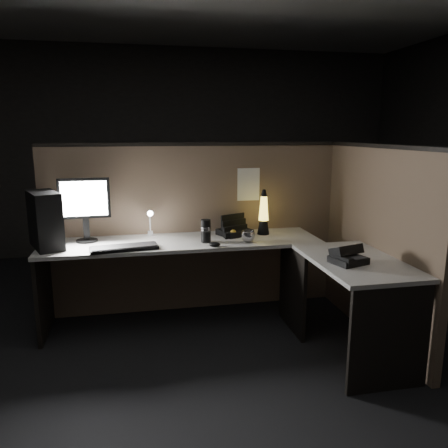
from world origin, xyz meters
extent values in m
plane|color=black|center=(0.00, 0.00, 0.00)|extent=(6.00, 6.00, 0.00)
plane|color=#282623|center=(0.00, 3.00, 1.35)|extent=(6.00, 0.00, 6.00)
cube|color=brown|center=(0.00, 0.93, 0.75)|extent=(2.66, 0.06, 1.50)
cube|color=brown|center=(1.33, 0.10, 0.75)|extent=(0.06, 1.66, 1.50)
cube|color=#A6A39C|center=(-0.15, 0.60, 0.71)|extent=(2.30, 0.60, 0.03)
cube|color=#A6A39C|center=(1.00, -0.20, 0.71)|extent=(0.60, 1.00, 0.03)
cube|color=black|center=(-1.28, 0.60, 0.35)|extent=(0.03, 0.55, 0.70)
cube|color=black|center=(1.00, -0.68, 0.35)|extent=(0.55, 0.03, 0.70)
cube|color=black|center=(0.72, 0.30, 0.35)|extent=(0.03, 0.55, 0.70)
cube|color=black|center=(-1.22, 0.59, 0.95)|extent=(0.33, 0.46, 0.44)
cylinder|color=black|center=(-0.93, 0.72, 0.74)|extent=(0.17, 0.17, 0.01)
cube|color=black|center=(-0.93, 0.74, 0.84)|extent=(0.05, 0.04, 0.19)
cube|color=black|center=(-0.93, 0.74, 1.09)|extent=(0.41, 0.05, 0.33)
cube|color=white|center=(-0.93, 0.72, 1.09)|extent=(0.36, 0.02, 0.28)
cube|color=black|center=(-0.62, 0.41, 0.74)|extent=(0.53, 0.24, 0.03)
ellipsoid|color=black|center=(0.07, 0.35, 0.75)|extent=(0.11, 0.09, 0.04)
cube|color=silver|center=(-0.41, 0.86, 0.75)|extent=(0.04, 0.05, 0.03)
cylinder|color=silver|center=(-0.41, 0.86, 0.86)|extent=(0.01, 0.01, 0.19)
cylinder|color=silver|center=(-0.41, 0.79, 0.95)|extent=(0.01, 0.13, 0.01)
sphere|color=white|center=(-0.41, 0.72, 0.95)|extent=(0.05, 0.05, 0.05)
cube|color=black|center=(0.32, 0.71, 0.76)|extent=(0.33, 0.31, 0.05)
cube|color=black|center=(0.32, 0.68, 0.80)|extent=(0.24, 0.12, 0.09)
cube|color=black|center=(0.32, 0.79, 0.84)|extent=(0.24, 0.12, 0.17)
cone|color=black|center=(0.58, 0.69, 0.79)|extent=(0.11, 0.11, 0.13)
cone|color=yellow|center=(0.58, 0.69, 0.96)|extent=(0.09, 0.09, 0.21)
sphere|color=#9B6E16|center=(0.58, 0.69, 0.89)|extent=(0.04, 0.04, 0.04)
sphere|color=#9B6E16|center=(0.58, 0.69, 0.97)|extent=(0.03, 0.03, 0.03)
cone|color=black|center=(0.58, 0.69, 1.10)|extent=(0.05, 0.05, 0.06)
cylinder|color=black|center=(0.03, 0.50, 0.82)|extent=(0.08, 0.08, 0.19)
imported|color=#B4B4BB|center=(0.38, 0.45, 0.77)|extent=(0.12, 0.12, 0.09)
sphere|color=gold|center=(0.29, 0.62, 0.77)|extent=(0.05, 0.05, 0.05)
cube|color=white|center=(0.49, 0.90, 1.15)|extent=(0.21, 0.00, 0.30)
cube|color=black|center=(0.90, -0.27, 0.75)|extent=(0.26, 0.24, 0.05)
cube|color=black|center=(0.90, -0.24, 0.81)|extent=(0.25, 0.19, 0.10)
cube|color=black|center=(0.84, -0.32, 0.78)|extent=(0.09, 0.17, 0.03)
cube|color=#3F3F42|center=(0.95, -0.30, 0.78)|extent=(0.12, 0.12, 0.00)
camera|label=1|loc=(-0.51, -2.94, 1.62)|focal=35.00mm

